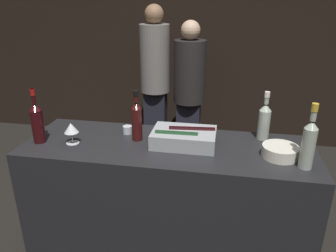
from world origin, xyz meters
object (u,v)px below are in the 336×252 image
(person_in_hoodie, at_px, (189,87))
(person_blond_tee, at_px, (155,76))
(ice_bin_with_bottles, at_px, (184,137))
(wine_glass, at_px, (71,129))
(red_wine_bottle_tall, at_px, (37,122))
(white_wine_bottle, at_px, (264,120))
(candle_votive, at_px, (127,130))
(rose_wine_bottle, at_px, (309,142))
(bowl_white, at_px, (280,151))
(red_wine_bottle_black_foil, at_px, (137,119))

(person_in_hoodie, relative_size, person_blond_tee, 0.91)
(ice_bin_with_bottles, xyz_separation_m, wine_glass, (-0.72, -0.11, 0.05))
(ice_bin_with_bottles, distance_m, person_blond_tee, 1.83)
(red_wine_bottle_tall, height_order, white_wine_bottle, red_wine_bottle_tall)
(candle_votive, height_order, person_in_hoodie, person_in_hoodie)
(candle_votive, relative_size, white_wine_bottle, 0.19)
(wine_glass, xyz_separation_m, rose_wine_bottle, (1.44, -0.07, 0.05))
(candle_votive, distance_m, white_wine_bottle, 0.94)
(bowl_white, relative_size, candle_votive, 3.43)
(red_wine_bottle_black_foil, bearing_deg, red_wine_bottle_tall, -166.39)
(rose_wine_bottle, bearing_deg, candle_votive, 165.51)
(ice_bin_with_bottles, bearing_deg, red_wine_bottle_black_foil, 176.81)
(ice_bin_with_bottles, bearing_deg, person_in_hoodie, 95.76)
(candle_votive, xyz_separation_m, rose_wine_bottle, (1.13, -0.29, 0.13))
(wine_glass, distance_m, rose_wine_bottle, 1.44)
(candle_votive, xyz_separation_m, white_wine_bottle, (0.93, 0.08, 0.11))
(wine_glass, height_order, white_wine_bottle, white_wine_bottle)
(red_wine_bottle_black_foil, bearing_deg, white_wine_bottle, 11.67)
(wine_glass, bearing_deg, white_wine_bottle, 13.84)
(ice_bin_with_bottles, bearing_deg, white_wine_bottle, 20.33)
(person_in_hoodie, bearing_deg, ice_bin_with_bottles, -177.57)
(wine_glass, bearing_deg, bowl_white, 1.86)
(red_wine_bottle_tall, relative_size, rose_wine_bottle, 0.96)
(wine_glass, bearing_deg, person_in_hoodie, 72.85)
(wine_glass, height_order, rose_wine_bottle, rose_wine_bottle)
(red_wine_bottle_tall, bearing_deg, person_in_hoodie, 66.83)
(bowl_white, bearing_deg, red_wine_bottle_black_foil, 174.35)
(wine_glass, distance_m, person_blond_tee, 1.85)
(candle_votive, distance_m, red_wine_bottle_black_foil, 0.18)
(rose_wine_bottle, height_order, person_blond_tee, person_blond_tee)
(ice_bin_with_bottles, xyz_separation_m, red_wine_bottle_black_foil, (-0.32, 0.02, 0.09))
(rose_wine_bottle, xyz_separation_m, white_wine_bottle, (-0.20, 0.37, -0.02))
(white_wine_bottle, height_order, person_in_hoodie, person_in_hoodie)
(red_wine_bottle_black_foil, relative_size, red_wine_bottle_tall, 0.94)
(person_in_hoodie, bearing_deg, bowl_white, -159.88)
(person_blond_tee, bearing_deg, rose_wine_bottle, -158.84)
(bowl_white, height_order, candle_votive, bowl_white)
(red_wine_bottle_black_foil, relative_size, rose_wine_bottle, 0.90)
(candle_votive, bearing_deg, bowl_white, -10.24)
(red_wine_bottle_black_foil, distance_m, rose_wine_bottle, 1.05)
(ice_bin_with_bottles, relative_size, candle_votive, 6.48)
(white_wine_bottle, height_order, person_blond_tee, person_blond_tee)
(white_wine_bottle, bearing_deg, rose_wine_bottle, -61.33)
(ice_bin_with_bottles, distance_m, white_wine_bottle, 0.55)
(red_wine_bottle_black_foil, height_order, rose_wine_bottle, rose_wine_bottle)
(ice_bin_with_bottles, xyz_separation_m, red_wine_bottle_tall, (-0.95, -0.13, 0.09))
(red_wine_bottle_black_foil, bearing_deg, candle_votive, 136.68)
(ice_bin_with_bottles, xyz_separation_m, candle_votive, (-0.42, 0.11, -0.03))
(red_wine_bottle_black_foil, bearing_deg, ice_bin_with_bottles, -3.19)
(person_blond_tee, bearing_deg, white_wine_bottle, -157.64)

